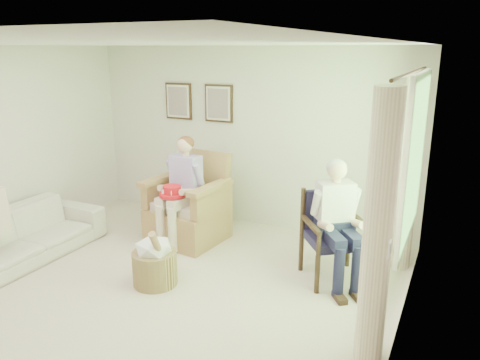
{
  "coord_description": "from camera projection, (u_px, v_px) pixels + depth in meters",
  "views": [
    {
      "loc": [
        2.85,
        -3.38,
        2.56
      ],
      "look_at": [
        0.52,
        1.44,
        1.05
      ],
      "focal_mm": 35.0,
      "sensor_mm": 36.0,
      "label": 1
    }
  ],
  "objects": [
    {
      "name": "floor",
      "position": [
        134.0,
        306.0,
        4.82
      ],
      "size": [
        5.5,
        5.5,
        0.0
      ],
      "primitive_type": "plane",
      "color": "beige",
      "rests_on": "ground"
    },
    {
      "name": "back_wall",
      "position": [
        247.0,
        138.0,
        6.85
      ],
      "size": [
        5.0,
        0.04,
        2.6
      ],
      "primitive_type": "cube",
      "color": "silver",
      "rests_on": "ground"
    },
    {
      "name": "right_wall",
      "position": [
        398.0,
        227.0,
        3.42
      ],
      "size": [
        0.04,
        5.5,
        2.6
      ],
      "primitive_type": "cube",
      "color": "silver",
      "rests_on": "ground"
    },
    {
      "name": "ceiling",
      "position": [
        116.0,
        44.0,
        4.11
      ],
      "size": [
        5.0,
        5.5,
        0.02
      ],
      "primitive_type": "cube",
      "color": "white",
      "rests_on": "back_wall"
    },
    {
      "name": "window",
      "position": [
        415.0,
        156.0,
        4.4
      ],
      "size": [
        0.13,
        2.5,
        1.63
      ],
      "color": "#2D6B23",
      "rests_on": "right_wall"
    },
    {
      "name": "curtain_left",
      "position": [
        378.0,
        232.0,
        3.72
      ],
      "size": [
        0.34,
        0.34,
        2.3
      ],
      "primitive_type": "cylinder",
      "color": "beige",
      "rests_on": "ground"
    },
    {
      "name": "curtain_right",
      "position": [
        408.0,
        175.0,
        5.42
      ],
      "size": [
        0.34,
        0.34,
        2.3
      ],
      "primitive_type": "cylinder",
      "color": "beige",
      "rests_on": "ground"
    },
    {
      "name": "framed_print_left",
      "position": [
        178.0,
        101.0,
        7.17
      ],
      "size": [
        0.45,
        0.05,
        0.55
      ],
      "color": "#382114",
      "rests_on": "back_wall"
    },
    {
      "name": "framed_print_right",
      "position": [
        219.0,
        103.0,
        6.88
      ],
      "size": [
        0.45,
        0.05,
        0.55
      ],
      "color": "#382114",
      "rests_on": "back_wall"
    },
    {
      "name": "wicker_armchair",
      "position": [
        189.0,
        213.0,
        6.42
      ],
      "size": [
        0.94,
        0.93,
        1.2
      ],
      "rotation": [
        0.0,
        0.0,
        -0.1
      ],
      "color": "#AB7D50",
      "rests_on": "ground"
    },
    {
      "name": "wood_armchair",
      "position": [
        337.0,
        232.0,
        5.33
      ],
      "size": [
        0.65,
        0.61,
        0.99
      ],
      "rotation": [
        0.0,
        0.0,
        0.64
      ],
      "color": "black",
      "rests_on": "ground"
    },
    {
      "name": "sofa",
      "position": [
        22.0,
        236.0,
        5.81
      ],
      "size": [
        2.13,
        0.83,
        0.62
      ],
      "primitive_type": "imported",
      "rotation": [
        0.0,
        0.0,
        1.57
      ],
      "color": "beige",
      "rests_on": "ground"
    },
    {
      "name": "person_wicker",
      "position": [
        182.0,
        183.0,
        6.16
      ],
      "size": [
        0.4,
        0.62,
        1.43
      ],
      "rotation": [
        0.0,
        0.0,
        -0.1
      ],
      "color": "beige",
      "rests_on": "ground"
    },
    {
      "name": "person_dark",
      "position": [
        335.0,
        214.0,
        5.11
      ],
      "size": [
        0.4,
        0.62,
        1.38
      ],
      "rotation": [
        0.0,
        0.0,
        0.64
      ],
      "color": "#191937",
      "rests_on": "ground"
    },
    {
      "name": "red_hat",
      "position": [
        172.0,
        192.0,
        6.02
      ],
      "size": [
        0.33,
        0.33,
        0.14
      ],
      "color": "red",
      "rests_on": "person_wicker"
    },
    {
      "name": "hatbox",
      "position": [
        155.0,
        261.0,
        5.2
      ],
      "size": [
        0.58,
        0.58,
        0.73
      ],
      "color": "tan",
      "rests_on": "ground"
    }
  ]
}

